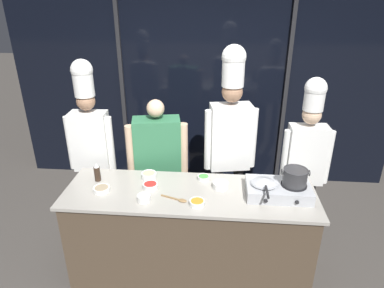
% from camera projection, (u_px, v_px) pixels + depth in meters
% --- Properties ---
extents(ground_plane, '(24.00, 24.00, 0.00)m').
position_uv_depth(ground_plane, '(190.00, 269.00, 3.38)').
color(ground_plane, '#47423D').
extents(window_wall_back, '(5.10, 0.09, 2.70)m').
position_uv_depth(window_wall_back, '(203.00, 86.00, 4.56)').
color(window_wall_back, black).
rests_on(window_wall_back, ground_plane).
extents(demo_counter, '(2.22, 0.70, 0.90)m').
position_uv_depth(demo_counter, '(190.00, 233.00, 3.19)').
color(demo_counter, '#4C3D2D').
rests_on(demo_counter, ground_plane).
extents(portable_stove, '(0.55, 0.36, 0.11)m').
position_uv_depth(portable_stove, '(278.00, 189.00, 2.94)').
color(portable_stove, '#B2B5BA').
rests_on(portable_stove, demo_counter).
extents(frying_pan, '(0.24, 0.41, 0.05)m').
position_uv_depth(frying_pan, '(264.00, 181.00, 2.92)').
color(frying_pan, '#ADAFB5').
rests_on(frying_pan, portable_stove).
extents(stock_pot, '(0.23, 0.21, 0.14)m').
position_uv_depth(stock_pot, '(295.00, 177.00, 2.88)').
color(stock_pot, '#333335').
rests_on(stock_pot, portable_stove).
extents(squeeze_bottle_soy, '(0.06, 0.06, 0.18)m').
position_uv_depth(squeeze_bottle_soy, '(97.00, 172.00, 3.16)').
color(squeeze_bottle_soy, '#332319').
rests_on(squeeze_bottle_soy, demo_counter).
extents(prep_bowl_rice, '(0.12, 0.12, 0.06)m').
position_uv_depth(prep_bowl_rice, '(144.00, 198.00, 2.87)').
color(prep_bowl_rice, white).
rests_on(prep_bowl_rice, demo_counter).
extents(prep_bowl_scallions, '(0.12, 0.12, 0.04)m').
position_uv_depth(prep_bowl_scallions, '(204.00, 177.00, 3.20)').
color(prep_bowl_scallions, white).
rests_on(prep_bowl_scallions, demo_counter).
extents(prep_bowl_ginger, '(0.14, 0.14, 0.06)m').
position_uv_depth(prep_bowl_ginger, '(149.00, 175.00, 3.22)').
color(prep_bowl_ginger, white).
rests_on(prep_bowl_ginger, demo_counter).
extents(prep_bowl_noodles, '(0.15, 0.15, 0.06)m').
position_uv_depth(prep_bowl_noodles, '(221.00, 185.00, 3.06)').
color(prep_bowl_noodles, white).
rests_on(prep_bowl_noodles, demo_counter).
extents(prep_bowl_bell_pepper, '(0.14, 0.14, 0.05)m').
position_uv_depth(prep_bowl_bell_pepper, '(150.00, 185.00, 3.05)').
color(prep_bowl_bell_pepper, white).
rests_on(prep_bowl_bell_pepper, demo_counter).
extents(prep_bowl_carrots, '(0.13, 0.13, 0.04)m').
position_uv_depth(prep_bowl_carrots, '(197.00, 202.00, 2.82)').
color(prep_bowl_carrots, white).
rests_on(prep_bowl_carrots, demo_counter).
extents(prep_bowl_mushrooms, '(0.15, 0.15, 0.04)m').
position_uv_depth(prep_bowl_mushrooms, '(102.00, 189.00, 3.01)').
color(prep_bowl_mushrooms, white).
rests_on(prep_bowl_mushrooms, demo_counter).
extents(serving_spoon_slotted, '(0.24, 0.12, 0.02)m').
position_uv_depth(serving_spoon_slotted, '(179.00, 200.00, 2.88)').
color(serving_spoon_slotted, olive).
rests_on(serving_spoon_slotted, demo_counter).
extents(chef_head, '(0.49, 0.21, 1.93)m').
position_uv_depth(chef_head, '(90.00, 136.00, 3.52)').
color(chef_head, '#2D3856').
rests_on(chef_head, ground_plane).
extents(person_guest, '(0.62, 0.33, 1.55)m').
position_uv_depth(person_guest, '(158.00, 157.00, 3.58)').
color(person_guest, '#2D3856').
rests_on(person_guest, ground_plane).
extents(chef_sous, '(0.52, 0.28, 2.08)m').
position_uv_depth(chef_sous, '(230.00, 131.00, 3.41)').
color(chef_sous, '#232326').
rests_on(chef_sous, ground_plane).
extents(chef_line, '(0.48, 0.20, 1.81)m').
position_uv_depth(chef_line, '(306.00, 152.00, 3.35)').
color(chef_line, '#232326').
rests_on(chef_line, ground_plane).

